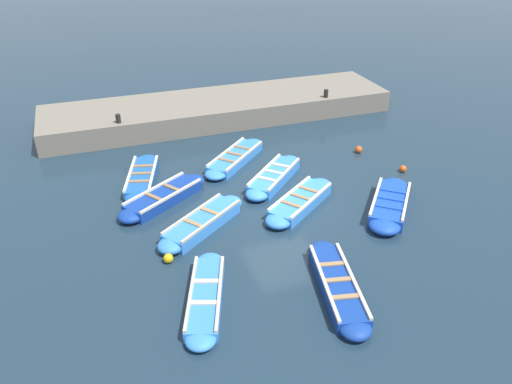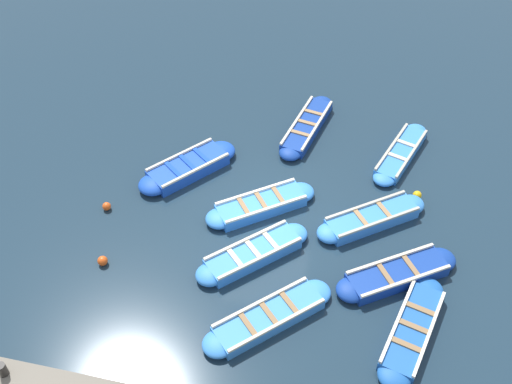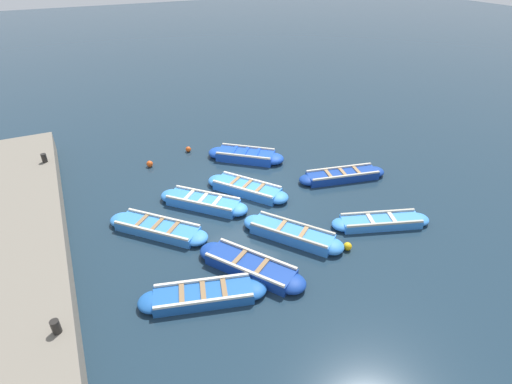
% 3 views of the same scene
% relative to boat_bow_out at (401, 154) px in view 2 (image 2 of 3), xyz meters
% --- Properties ---
extents(ground_plane, '(120.00, 120.00, 0.00)m').
position_rel_boat_bow_out_xyz_m(ground_plane, '(-3.71, 3.66, -0.15)').
color(ground_plane, '#1C303F').
extents(boat_bow_out, '(3.48, 1.80, 0.35)m').
position_rel_boat_bow_out_xyz_m(boat_bow_out, '(0.00, 0.00, 0.00)').
color(boat_bow_out, '#3884E0').
rests_on(boat_bow_out, ground).
extents(boat_near_quay, '(2.97, 3.02, 0.42)m').
position_rel_boat_bow_out_xyz_m(boat_near_quay, '(-5.11, 3.77, 0.03)').
color(boat_near_quay, '#3884E0').
rests_on(boat_near_quay, ground).
extents(boat_alongside, '(3.26, 2.92, 0.45)m').
position_rel_boat_bow_out_xyz_m(boat_alongside, '(-2.14, 6.51, 0.05)').
color(boat_alongside, '#1947B7').
rests_on(boat_alongside, ground).
extents(boat_outer_left, '(3.59, 1.71, 0.37)m').
position_rel_boat_bow_out_xyz_m(boat_outer_left, '(-6.62, -0.55, 0.01)').
color(boat_outer_left, '#1E59AD').
rests_on(boat_outer_left, ground).
extents(boat_stern_in, '(2.70, 3.25, 0.42)m').
position_rel_boat_bow_out_xyz_m(boat_stern_in, '(-3.26, 3.94, 0.03)').
color(boat_stern_in, '#3884E0').
rests_on(boat_stern_in, ground).
extents(boat_tucked, '(2.64, 3.38, 0.42)m').
position_rel_boat_bow_out_xyz_m(boat_tucked, '(-5.00, -0.11, 0.03)').
color(boat_tucked, navy).
rests_on(boat_tucked, ground).
extents(boat_far_corner, '(3.77, 1.51, 0.39)m').
position_rel_boat_bow_out_xyz_m(boat_far_corner, '(0.71, 3.18, 0.02)').
color(boat_far_corner, navy).
rests_on(boat_far_corner, ground).
extents(boat_inner_gap, '(2.69, 3.26, 0.43)m').
position_rel_boat_bow_out_xyz_m(boat_inner_gap, '(-3.11, 0.71, 0.04)').
color(boat_inner_gap, '#3884E0').
rests_on(boat_inner_gap, ground).
extents(boat_end_of_row, '(3.12, 3.20, 0.38)m').
position_rel_boat_bow_out_xyz_m(boat_end_of_row, '(-7.01, 2.95, 0.01)').
color(boat_end_of_row, '#3884E0').
rests_on(boat_end_of_row, ground).
extents(bollard_mid_north, '(0.20, 0.20, 0.35)m').
position_rel_boat_bow_out_xyz_m(bollard_mid_north, '(-10.12, 8.19, 0.93)').
color(bollard_mid_north, black).
rests_on(bollard_mid_north, quay_wall).
extents(buoy_orange_near, '(0.25, 0.25, 0.25)m').
position_rel_boat_bow_out_xyz_m(buoy_orange_near, '(-4.22, 8.40, -0.02)').
color(buoy_orange_near, '#E05119').
rests_on(buoy_orange_near, ground).
extents(buoy_yellow_far, '(0.28, 0.28, 0.28)m').
position_rel_boat_bow_out_xyz_m(buoy_yellow_far, '(-6.18, 7.71, -0.01)').
color(buoy_yellow_far, '#E05119').
rests_on(buoy_yellow_far, ground).
extents(buoy_white_drifting, '(0.27, 0.27, 0.27)m').
position_rel_boat_bow_out_xyz_m(buoy_white_drifting, '(-1.81, -0.56, -0.01)').
color(buoy_white_drifting, '#EAB214').
rests_on(buoy_white_drifting, ground).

